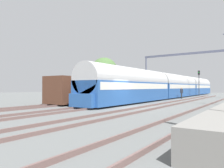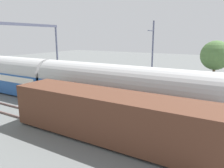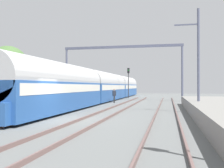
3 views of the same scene
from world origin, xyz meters
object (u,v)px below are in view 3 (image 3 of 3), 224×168
Objects in this scene: railway_signal_far at (128,79)px; person_crossing at (114,94)px; passenger_train at (106,87)px; catenary_gantry at (122,59)px; freight_car at (0,94)px.

person_crossing is at bearing -89.06° from railway_signal_far.
railway_signal_far reaches higher than passenger_train.
catenary_gantry is at bearing 60.65° from person_crossing.
railway_signal_far is at bearing 91.55° from catenary_gantry.
freight_car is at bearing -103.21° from railway_signal_far.
person_crossing is 13.20m from railway_signal_far.
freight_car is 0.76× the size of catenary_gantry.
freight_car is at bearing -109.03° from catenary_gantry.
freight_car is (-4.26, -17.53, -0.50)m from passenger_train.
catenary_gantry reaches higher than freight_car.
railway_signal_far reaches higher than freight_car.
person_crossing is (2.13, -4.23, -0.94)m from passenger_train.
catenary_gantry reaches higher than railway_signal_far.
person_crossing is (6.39, 13.30, -0.44)m from freight_car.
passenger_train reaches higher than person_crossing.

